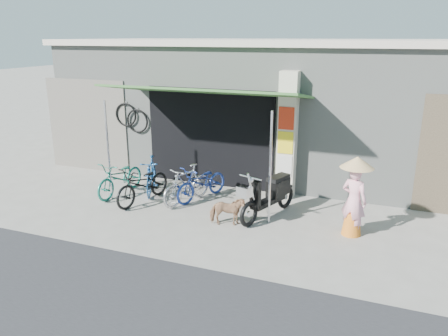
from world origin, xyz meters
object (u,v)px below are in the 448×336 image
at_px(bike_navy, 202,182).
at_px(moped, 270,195).
at_px(nun, 354,196).
at_px(bike_teal, 121,178).
at_px(street_dog, 227,211).
at_px(bike_silver, 187,184).
at_px(bike_black, 143,184).
at_px(bike_blue, 151,175).

bearing_deg(bike_navy, moped, 7.40).
distance_m(bike_navy, nun, 3.63).
xyz_separation_m(bike_teal, street_dog, (3.09, -0.80, -0.12)).
distance_m(bike_navy, moped, 1.83).
distance_m(bike_silver, street_dog, 1.58).
xyz_separation_m(bike_silver, nun, (3.75, -0.38, 0.35)).
bearing_deg(bike_silver, street_dog, -14.59).
height_order(bike_teal, nun, nun).
bearing_deg(bike_silver, moped, 16.05).
relative_size(bike_navy, nun, 0.99).
xyz_separation_m(bike_navy, street_dog, (1.10, -1.21, -0.11)).
distance_m(bike_silver, nun, 3.79).
relative_size(bike_teal, bike_silver, 1.08).
height_order(bike_navy, street_dog, bike_navy).
bearing_deg(bike_teal, moped, 4.33).
relative_size(bike_silver, moped, 0.83).
bearing_deg(moped, nun, 10.30).
xyz_separation_m(bike_black, bike_silver, (0.97, 0.33, 0.01)).
bearing_deg(moped, bike_blue, -167.24).
distance_m(bike_blue, bike_black, 0.67).
relative_size(bike_black, nun, 1.06).
relative_size(bike_silver, bike_navy, 0.95).
distance_m(bike_black, bike_navy, 1.37).
xyz_separation_m(bike_blue, bike_silver, (1.14, -0.32, 0.01)).
bearing_deg(nun, bike_blue, 14.92).
relative_size(bike_blue, nun, 0.93).
distance_m(moped, nun, 1.81).
relative_size(bike_blue, bike_black, 0.87).
bearing_deg(street_dog, bike_navy, 24.47).
bearing_deg(bike_blue, bike_navy, -21.23).
relative_size(bike_navy, moped, 0.87).
height_order(street_dog, moped, moped).
xyz_separation_m(bike_teal, bike_navy, (2.00, 0.41, -0.01)).
relative_size(bike_blue, bike_silver, 0.98).
xyz_separation_m(moped, nun, (1.75, -0.30, 0.31)).
height_order(bike_teal, bike_navy, bike_teal).
bearing_deg(bike_teal, bike_navy, 16.29).
bearing_deg(moped, street_dog, -111.11).
bearing_deg(bike_navy, bike_silver, -101.12).
xyz_separation_m(bike_black, street_dog, (2.29, -0.53, -0.13)).
height_order(bike_silver, bike_navy, bike_silver).
bearing_deg(nun, moped, 13.35).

